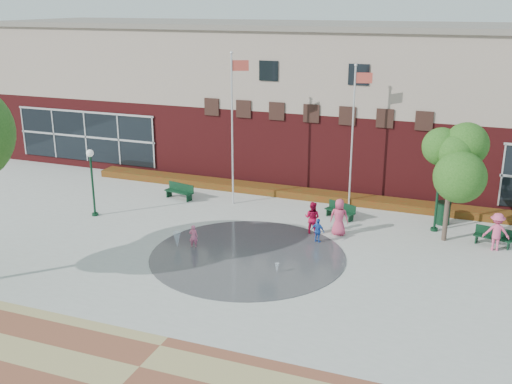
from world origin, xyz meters
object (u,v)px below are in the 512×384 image
(trash_can, at_px, (443,213))
(child_splash, at_px, (194,236))
(flagpole_left, at_px, (233,122))
(bench_left, at_px, (179,194))
(flagpole_right, at_px, (353,129))

(trash_can, bearing_deg, child_splash, -145.25)
(flagpole_left, bearing_deg, trash_can, -16.81)
(bench_left, xyz_separation_m, child_splash, (3.82, -5.85, 0.25))
(flagpole_left, xyz_separation_m, flagpole_right, (5.95, 1.73, -0.30))
(bench_left, bearing_deg, child_splash, -44.53)
(bench_left, bearing_deg, flagpole_right, 25.20)
(bench_left, xyz_separation_m, trash_can, (13.90, 1.15, 0.30))
(flagpole_left, xyz_separation_m, bench_left, (-3.13, -0.34, -4.21))
(flagpole_left, distance_m, flagpole_right, 6.21)
(bench_left, distance_m, trash_can, 13.95)
(child_splash, bearing_deg, bench_left, -70.71)
(bench_left, bearing_deg, trash_can, 17.03)
(trash_can, bearing_deg, flagpole_left, -175.74)
(trash_can, relative_size, child_splash, 1.08)
(trash_can, bearing_deg, flagpole_right, 169.04)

